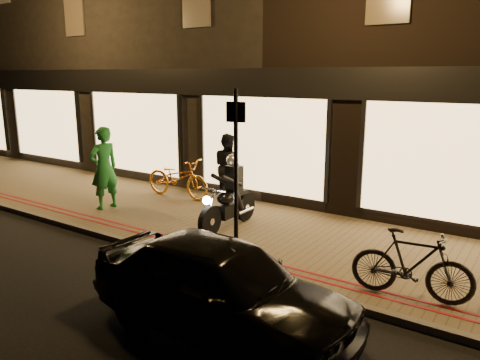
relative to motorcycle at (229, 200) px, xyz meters
The scene contains 12 objects.
ground 2.04m from the motorcycle, 106.74° to the right, with size 90.00×90.00×0.00m, color black.
sidewalk 0.89m from the motorcycle, 161.98° to the left, with size 50.00×4.00×0.12m, color brown.
kerb_stone 1.97m from the motorcycle, 107.19° to the right, with size 50.00×0.14×0.12m, color #59544C.
red_kerb_lines 1.51m from the motorcycle, 113.31° to the right, with size 50.00×0.26×0.01m.
building_row 8.00m from the motorcycle, 94.37° to the left, with size 48.00×10.11×8.50m.
motorcycle is the anchor object (origin of this frame).
sign_post 1.90m from the motorcycle, 50.11° to the right, with size 0.35×0.11×3.00m.
bicycle_gold 2.93m from the motorcycle, 153.65° to the left, with size 0.70×2.02×1.06m, color orange.
bicycle_dark 4.25m from the motorcycle, 15.75° to the right, with size 0.49×1.73×1.04m, color black.
person_green 3.45m from the motorcycle, behind, with size 0.73×0.48×2.01m, color #1F742F.
person_dark 2.47m from the motorcycle, 126.35° to the left, with size 0.84×0.66×1.73m, color black.
parked_car 3.96m from the motorcycle, 56.03° to the right, with size 1.53×3.80×1.29m, color black.
Camera 1 is at (6.15, -6.00, 3.35)m, focal length 35.00 mm.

